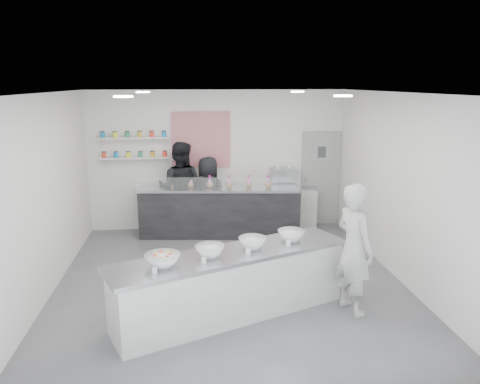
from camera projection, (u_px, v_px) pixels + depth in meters
name	position (u px, v px, depth m)	size (l,w,h in m)	color
floor	(230.00, 282.00, 7.57)	(6.00, 6.00, 0.00)	#515156
ceiling	(229.00, 93.00, 6.88)	(6.00, 6.00, 0.00)	white
back_wall	(218.00, 160.00, 10.13)	(5.50, 5.50, 0.00)	white
left_wall	(45.00, 196.00, 6.94)	(6.00, 6.00, 0.00)	white
right_wall	(400.00, 188.00, 7.52)	(6.00, 6.00, 0.00)	white
back_door	(321.00, 179.00, 10.45)	(0.88, 0.04, 2.10)	gray
pattern_panel	(201.00, 140.00, 9.97)	(1.25, 0.03, 1.20)	#AB071E
jar_shelf_lower	(135.00, 158.00, 9.83)	(1.45, 0.22, 0.04)	silver
jar_shelf_upper	(134.00, 138.00, 9.73)	(1.45, 0.22, 0.04)	silver
preserve_jars	(134.00, 145.00, 9.74)	(1.45, 0.10, 0.56)	#FF3827
downlight_0	(123.00, 97.00, 5.77)	(0.24, 0.24, 0.02)	white
downlight_1	(343.00, 96.00, 6.07)	(0.24, 0.24, 0.02)	white
downlight_2	(143.00, 92.00, 8.29)	(0.24, 0.24, 0.02)	white
downlight_3	(297.00, 92.00, 8.59)	(0.24, 0.24, 0.02)	white
prep_counter	(232.00, 284.00, 6.39)	(3.37, 0.77, 0.92)	beige
back_bar	(220.00, 212.00, 9.72)	(3.33, 0.61, 1.03)	black
sneeze_guard	(219.00, 184.00, 9.29)	(3.29, 0.01, 0.28)	white
espresso_ledge	(289.00, 208.00, 10.32)	(1.21, 0.39, 0.90)	beige
espresso_machine	(283.00, 178.00, 10.16)	(0.55, 0.38, 0.42)	#93969E
cup_stacks	(278.00, 181.00, 10.16)	(0.24, 0.24, 0.32)	tan
prep_bowls	(232.00, 247.00, 6.27)	(2.34, 0.49, 0.16)	white
label_cards	(219.00, 264.00, 5.80)	(2.01, 0.04, 0.07)	white
cookie_bags	(219.00, 182.00, 9.57)	(2.14, 0.14, 0.26)	#C35BA8
woman_prep	(354.00, 249.00, 6.42)	(0.67, 0.44, 1.84)	#B7B6B0
staff_left	(180.00, 188.00, 9.78)	(0.95, 0.74, 1.96)	black
staff_right	(208.00, 195.00, 9.88)	(0.81, 0.52, 1.65)	black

